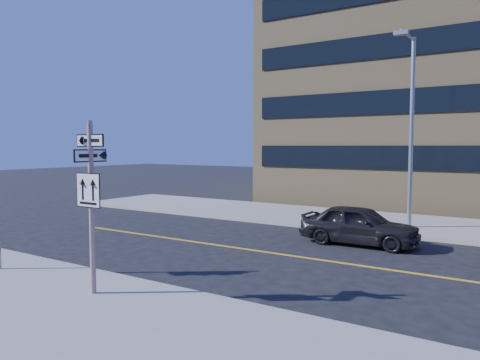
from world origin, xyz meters
The scene contains 5 objects.
ground centered at (0.00, 0.00, 0.00)m, with size 120.00×120.00×0.00m, color black.
sign_pole centered at (0.00, -2.51, 2.44)m, with size 0.92×0.92×4.06m.
parked_car_a centered at (3.18, 6.96, 0.73)m, with size 4.29×1.73×1.46m, color black.
streetlight_a centered at (4.00, 10.76, 4.76)m, with size 0.55×2.25×8.00m.
building_brick centered at (2.00, 25.00, 9.00)m, with size 18.00×18.00×18.00m, color tan.
Camera 1 is at (8.85, -9.65, 3.62)m, focal length 35.00 mm.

